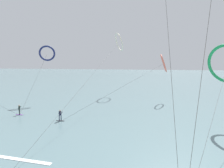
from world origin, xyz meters
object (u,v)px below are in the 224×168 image
kite_ivory (119,42)px  surfer_charcoal (60,116)px  kite_navy (47,53)px  surfer_violet (19,110)px  kite_coral (163,63)px

kite_ivory → surfer_charcoal: bearing=147.2°
surfer_charcoal → kite_navy: size_ratio=0.12×
kite_navy → kite_ivory: 20.18m
surfer_violet → kite_ivory: (12.35, 26.91, 13.25)m
surfer_violet → kite_navy: 15.93m
kite_navy → kite_ivory: size_ratio=0.30×
kite_navy → surfer_charcoal: bearing=-93.2°
surfer_charcoal → kite_navy: bearing=82.5°
surfer_violet → kite_coral: 30.79m
surfer_charcoal → kite_ivory: bearing=41.2°
surfer_violet → kite_navy: size_ratio=0.12×
kite_navy → kite_ivory: bearing=10.3°
surfer_violet → kite_navy: kite_navy is taller
kite_ivory → kite_coral: 15.67m
surfer_charcoal → kite_coral: size_ratio=0.08×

